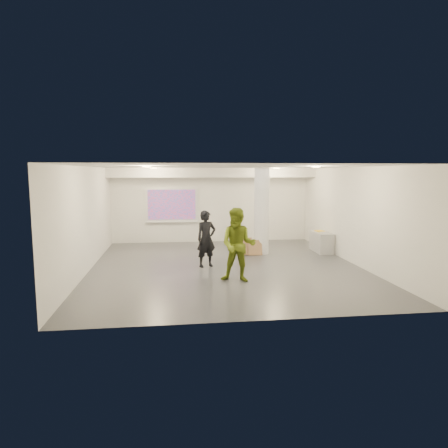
{
  "coord_description": "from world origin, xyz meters",
  "views": [
    {
      "loc": [
        -1.57,
        -11.72,
        2.83
      ],
      "look_at": [
        0.0,
        0.4,
        1.25
      ],
      "focal_mm": 32.0,
      "sensor_mm": 36.0,
      "label": 1
    }
  ],
  "objects": [
    {
      "name": "cardboard_back",
      "position": [
        1.22,
        1.53,
        0.26
      ],
      "size": [
        0.48,
        0.19,
        0.52
      ],
      "primitive_type": "cube",
      "rotation": [
        -0.27,
        0.0,
        -0.01
      ],
      "color": "#906A45",
      "rests_on": "floor"
    },
    {
      "name": "man",
      "position": [
        0.1,
        -1.68,
        0.96
      ],
      "size": [
        1.12,
        0.99,
        1.93
      ],
      "primitive_type": "imported",
      "rotation": [
        0.0,
        0.0,
        -0.32
      ],
      "color": "olive",
      "rests_on": "floor"
    },
    {
      "name": "papers_stack",
      "position": [
        3.72,
        1.94,
        0.72
      ],
      "size": [
        0.31,
        0.36,
        0.02
      ],
      "primitive_type": "cube",
      "rotation": [
        0.0,
        0.0,
        0.25
      ],
      "color": "silver",
      "rests_on": "credenza"
    },
    {
      "name": "wall_left",
      "position": [
        -4.0,
        0.0,
        1.5
      ],
      "size": [
        0.01,
        9.0,
        3.0
      ],
      "primitive_type": "cube",
      "color": "silver",
      "rests_on": "floor"
    },
    {
      "name": "cardboard_front",
      "position": [
        0.86,
        1.6,
        0.3
      ],
      "size": [
        0.56,
        0.25,
        0.6
      ],
      "primitive_type": "cube",
      "rotation": [
        -0.27,
        0.0,
        0.07
      ],
      "color": "#906A45",
      "rests_on": "floor"
    },
    {
      "name": "wall_back",
      "position": [
        0.0,
        4.5,
        1.5
      ],
      "size": [
        8.0,
        0.01,
        3.0
      ],
      "primitive_type": "cube",
      "color": "silver",
      "rests_on": "floor"
    },
    {
      "name": "postit_pad",
      "position": [
        3.7,
        1.97,
        0.73
      ],
      "size": [
        0.29,
        0.37,
        0.03
      ],
      "primitive_type": "cube",
      "rotation": [
        0.0,
        0.0,
        0.13
      ],
      "color": "yellow",
      "rests_on": "credenza"
    },
    {
      "name": "credenza",
      "position": [
        3.72,
        1.84,
        0.36
      ],
      "size": [
        0.53,
        1.23,
        0.71
      ],
      "primitive_type": "cube",
      "rotation": [
        0.0,
        0.0,
        -0.02
      ],
      "color": "#989B9E",
      "rests_on": "floor"
    },
    {
      "name": "floor",
      "position": [
        0.0,
        0.0,
        0.0
      ],
      "size": [
        8.0,
        9.0,
        0.01
      ],
      "primitive_type": "cube",
      "color": "#3C3E44",
      "rests_on": "ground"
    },
    {
      "name": "wall_front",
      "position": [
        0.0,
        -4.5,
        1.5
      ],
      "size": [
        8.0,
        0.01,
        3.0
      ],
      "primitive_type": "cube",
      "color": "silver",
      "rests_on": "floor"
    },
    {
      "name": "downlight_ne",
      "position": [
        2.2,
        2.5,
        2.98
      ],
      "size": [
        0.22,
        0.22,
        0.02
      ],
      "primitive_type": "cylinder",
      "color": "#FFDA8A",
      "rests_on": "ceiling"
    },
    {
      "name": "downlight_se",
      "position": [
        2.2,
        -1.5,
        2.98
      ],
      "size": [
        0.22,
        0.22,
        0.02
      ],
      "primitive_type": "cylinder",
      "color": "#FFDA8A",
      "rests_on": "ceiling"
    },
    {
      "name": "ceiling",
      "position": [
        0.0,
        0.0,
        3.0
      ],
      "size": [
        8.0,
        9.0,
        0.01
      ],
      "primitive_type": "cube",
      "color": "silver",
      "rests_on": "floor"
    },
    {
      "name": "downlight_nw",
      "position": [
        -2.2,
        2.5,
        2.98
      ],
      "size": [
        0.22,
        0.22,
        0.02
      ],
      "primitive_type": "cylinder",
      "color": "#FFDA8A",
      "rests_on": "ceiling"
    },
    {
      "name": "projection_screen",
      "position": [
        -1.6,
        4.45,
        1.53
      ],
      "size": [
        2.1,
        0.13,
        1.42
      ],
      "color": "silver",
      "rests_on": "wall_back"
    },
    {
      "name": "wall_right",
      "position": [
        4.0,
        0.0,
        1.5
      ],
      "size": [
        0.01,
        9.0,
        3.0
      ],
      "primitive_type": "cube",
      "color": "silver",
      "rests_on": "floor"
    },
    {
      "name": "column",
      "position": [
        1.5,
        1.8,
        1.5
      ],
      "size": [
        0.52,
        0.52,
        3.0
      ],
      "primitive_type": "cylinder",
      "color": "white",
      "rests_on": "floor"
    },
    {
      "name": "woman",
      "position": [
        -0.58,
        0.08,
        0.85
      ],
      "size": [
        0.73,
        0.61,
        1.7
      ],
      "primitive_type": "imported",
      "rotation": [
        0.0,
        0.0,
        0.38
      ],
      "color": "black",
      "rests_on": "floor"
    },
    {
      "name": "downlight_sw",
      "position": [
        -2.2,
        -1.5,
        2.98
      ],
      "size": [
        0.22,
        0.22,
        0.02
      ],
      "primitive_type": "cylinder",
      "color": "#FFDA8A",
      "rests_on": "ceiling"
    },
    {
      "name": "soffit_band",
      "position": [
        0.0,
        3.95,
        2.82
      ],
      "size": [
        8.0,
        1.1,
        0.36
      ],
      "primitive_type": "cube",
      "color": "silver",
      "rests_on": "ceiling"
    }
  ]
}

